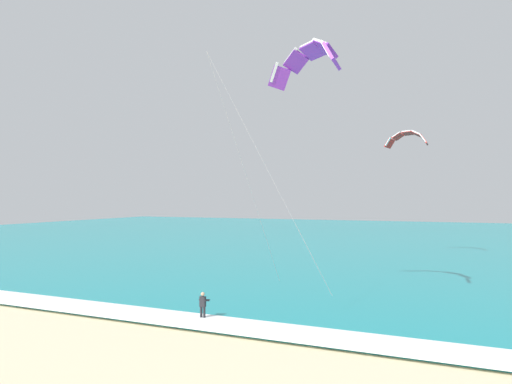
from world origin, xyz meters
TOP-DOWN VIEW (x-y plane):
  - sea at (0.00, 73.48)m, footprint 200.00×120.00m
  - surf_foam at (0.00, 14.48)m, footprint 200.00×2.85m
  - surfboard at (-5.84, 15.20)m, footprint 0.45×1.40m
  - kitesurfer at (-5.84, 15.22)m, footprint 0.55×0.53m
  - kite_primary at (-1.38, 21.29)m, footprint 7.13×7.77m
  - kite_distant at (3.11, 47.47)m, footprint 5.06×2.82m

SIDE VIEW (x-z plane):
  - surfboard at x=-5.84m, z-range -0.02..0.07m
  - sea at x=0.00m, z-range 0.00..0.20m
  - surf_foam at x=0.00m, z-range 0.20..0.24m
  - kitesurfer at x=-5.84m, z-range 0.10..1.79m
  - kite_distant at x=3.11m, z-range 13.31..15.24m
  - kite_primary at x=-1.38m, z-range 8.23..24.52m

